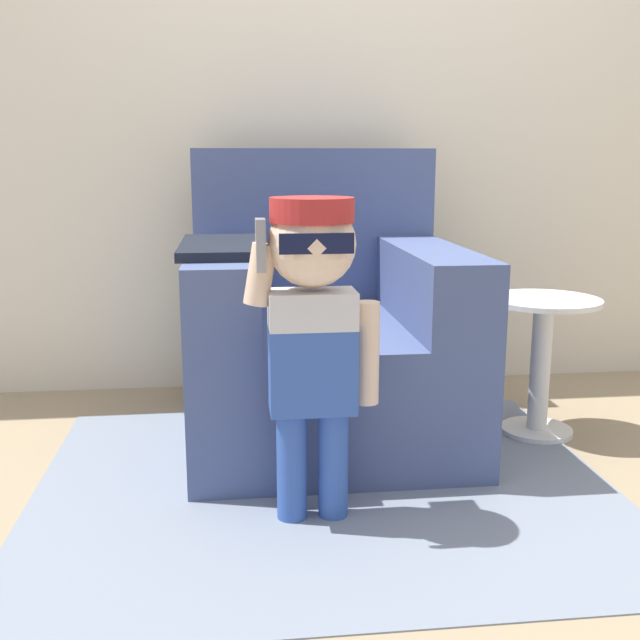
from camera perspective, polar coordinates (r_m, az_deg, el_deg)
ground_plane at (r=2.59m, az=4.30°, el=-9.63°), size 10.00×10.00×0.00m
wall_back at (r=3.21m, az=1.81°, el=18.25°), size 10.00×0.05×2.60m
armchair at (r=2.64m, az=0.24°, el=-1.15°), size 0.94×1.00×1.00m
person_child at (r=1.92m, az=-0.55°, el=0.76°), size 0.35×0.27×0.86m
side_table at (r=2.73m, az=16.50°, el=-2.41°), size 0.39×0.39×0.49m
rug at (r=2.29m, az=0.38°, el=-12.49°), size 1.71×1.43×0.01m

